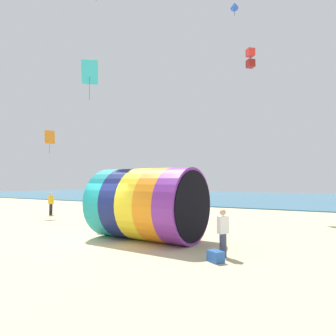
{
  "coord_description": "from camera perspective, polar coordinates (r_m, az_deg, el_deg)",
  "views": [
    {
      "loc": [
        8.73,
        -9.88,
        2.6
      ],
      "look_at": [
        1.34,
        3.43,
        3.28
      ],
      "focal_mm": 32.0,
      "sensor_mm": 36.0,
      "label": 1
    }
  ],
  "objects": [
    {
      "name": "kite_blue_delta",
      "position": [
        27.25,
        12.54,
        27.98
      ],
      "size": [
        0.79,
        0.84,
        1.19
      ],
      "color": "blue"
    },
    {
      "name": "cooler_box",
      "position": [
        10.17,
        9.05,
        -16.29
      ],
      "size": [
        0.63,
        0.58,
        0.36
      ],
      "primitive_type": "cube",
      "rotation": [
        0.0,
        0.0,
        2.57
      ],
      "color": "#2659B2",
      "rests_on": "ground"
    },
    {
      "name": "kite_orange_diamond",
      "position": [
        25.32,
        -21.6,
        5.44
      ],
      "size": [
        0.6,
        0.79,
        1.84
      ],
      "color": "orange"
    },
    {
      "name": "kite_cyan_diamond",
      "position": [
        23.09,
        -14.69,
        17.17
      ],
      "size": [
        1.29,
        1.21,
        2.77
      ],
      "color": "#2DB2C6"
    },
    {
      "name": "bystander_far_left",
      "position": [
        23.42,
        -6.69,
        -6.83
      ],
      "size": [
        0.4,
        0.42,
        1.66
      ],
      "color": "#383D56",
      "rests_on": "ground"
    },
    {
      "name": "giant_inflatable_tube",
      "position": [
        13.53,
        -4.05,
        -6.81
      ],
      "size": [
        5.05,
        3.54,
        3.19
      ],
      "color": "teal",
      "rests_on": "ground"
    },
    {
      "name": "bystander_mid_beach",
      "position": [
        24.97,
        -21.4,
        -6.33
      ],
      "size": [
        0.3,
        0.4,
        1.71
      ],
      "color": "black",
      "rests_on": "ground"
    },
    {
      "name": "kite_red_box",
      "position": [
        26.23,
        15.43,
        19.52
      ],
      "size": [
        0.79,
        0.79,
        1.59
      ],
      "color": "red"
    },
    {
      "name": "sea",
      "position": [
        49.17,
        18.85,
        -5.38
      ],
      "size": [
        120.0,
        40.0,
        0.1
      ],
      "primitive_type": "cube",
      "color": "teal",
      "rests_on": "ground"
    },
    {
      "name": "kite_handler",
      "position": [
        10.73,
        10.42,
        -12.01
      ],
      "size": [
        0.38,
        0.42,
        1.64
      ],
      "color": "#383D56",
      "rests_on": "ground"
    },
    {
      "name": "ground_plane",
      "position": [
        13.43,
        -12.56,
        -13.65
      ],
      "size": [
        120.0,
        120.0,
        0.0
      ],
      "primitive_type": "plane",
      "color": "#CCBA8C"
    }
  ]
}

